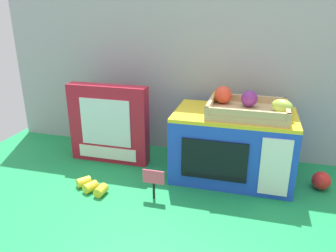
{
  "coord_description": "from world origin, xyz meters",
  "views": [
    {
      "loc": [
        0.24,
        -1.07,
        0.58
      ],
      "look_at": [
        -0.06,
        0.02,
        0.17
      ],
      "focal_mm": 35.39,
      "sensor_mm": 36.0,
      "label": 1
    }
  ],
  "objects_px": {
    "price_sign": "(154,180)",
    "loose_toy_banana": "(92,186)",
    "cookie_set_box": "(109,124)",
    "loose_toy_apple": "(321,180)",
    "toy_microwave": "(233,145)",
    "food_groups_crate": "(245,106)"
  },
  "relations": [
    {
      "from": "food_groups_crate",
      "to": "loose_toy_apple",
      "type": "bearing_deg",
      "value": -2.37
    },
    {
      "from": "cookie_set_box",
      "to": "price_sign",
      "type": "bearing_deg",
      "value": -41.65
    },
    {
      "from": "toy_microwave",
      "to": "loose_toy_banana",
      "type": "height_order",
      "value": "toy_microwave"
    },
    {
      "from": "food_groups_crate",
      "to": "loose_toy_banana",
      "type": "xyz_separation_m",
      "value": [
        -0.47,
        -0.23,
        -0.25
      ]
    },
    {
      "from": "price_sign",
      "to": "loose_toy_banana",
      "type": "height_order",
      "value": "price_sign"
    },
    {
      "from": "food_groups_crate",
      "to": "loose_toy_apple",
      "type": "height_order",
      "value": "food_groups_crate"
    },
    {
      "from": "toy_microwave",
      "to": "cookie_set_box",
      "type": "bearing_deg",
      "value": 179.46
    },
    {
      "from": "loose_toy_banana",
      "to": "loose_toy_apple",
      "type": "height_order",
      "value": "loose_toy_apple"
    },
    {
      "from": "price_sign",
      "to": "loose_toy_banana",
      "type": "xyz_separation_m",
      "value": [
        -0.21,
        -0.01,
        -0.05
      ]
    },
    {
      "from": "cookie_set_box",
      "to": "price_sign",
      "type": "xyz_separation_m",
      "value": [
        0.25,
        -0.22,
        -0.08
      ]
    },
    {
      "from": "loose_toy_banana",
      "to": "loose_toy_apple",
      "type": "xyz_separation_m",
      "value": [
        0.74,
        0.22,
        0.01
      ]
    },
    {
      "from": "cookie_set_box",
      "to": "food_groups_crate",
      "type": "bearing_deg",
      "value": -0.48
    },
    {
      "from": "toy_microwave",
      "to": "food_groups_crate",
      "type": "distance_m",
      "value": 0.15
    },
    {
      "from": "loose_toy_apple",
      "to": "price_sign",
      "type": "bearing_deg",
      "value": -158.45
    },
    {
      "from": "cookie_set_box",
      "to": "loose_toy_apple",
      "type": "height_order",
      "value": "cookie_set_box"
    },
    {
      "from": "toy_microwave",
      "to": "price_sign",
      "type": "distance_m",
      "value": 0.32
    },
    {
      "from": "toy_microwave",
      "to": "loose_toy_banana",
      "type": "bearing_deg",
      "value": -152.65
    },
    {
      "from": "toy_microwave",
      "to": "food_groups_crate",
      "type": "relative_size",
      "value": 1.48
    },
    {
      "from": "cookie_set_box",
      "to": "toy_microwave",
      "type": "bearing_deg",
      "value": -0.54
    },
    {
      "from": "loose_toy_apple",
      "to": "toy_microwave",
      "type": "bearing_deg",
      "value": 177.91
    },
    {
      "from": "toy_microwave",
      "to": "loose_toy_apple",
      "type": "relative_size",
      "value": 6.63
    },
    {
      "from": "toy_microwave",
      "to": "loose_toy_banana",
      "type": "xyz_separation_m",
      "value": [
        -0.44,
        -0.23,
        -0.1
      ]
    }
  ]
}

